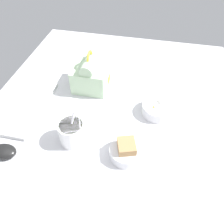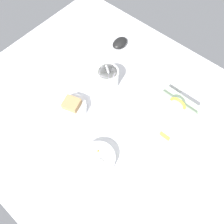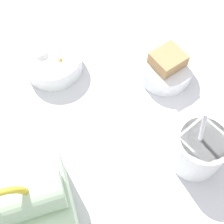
# 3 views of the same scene
# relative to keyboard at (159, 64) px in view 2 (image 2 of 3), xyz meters

# --- Properties ---
(desk_surface) EXTENTS (1.40, 1.10, 0.02)m
(desk_surface) POSITION_rel_keyboard_xyz_m (0.02, -0.36, -0.02)
(desk_surface) COLOR silver
(desk_surface) RESTS_ON ground
(keyboard) EXTENTS (0.34, 0.14, 0.02)m
(keyboard) POSITION_rel_keyboard_xyz_m (0.00, 0.00, 0.00)
(keyboard) COLOR silver
(keyboard) RESTS_ON desk_surface
(lunch_bag) EXTENTS (0.17, 0.16, 0.19)m
(lunch_bag) POSITION_rel_keyboard_xyz_m (0.21, -0.23, 0.06)
(lunch_bag) COLOR #B7D6AD
(lunch_bag) RESTS_ON desk_surface
(soup_cup) EXTENTS (0.10, 0.10, 0.16)m
(soup_cup) POSITION_rel_keyboard_xyz_m (-0.12, -0.25, 0.04)
(soup_cup) COLOR white
(soup_cup) RESTS_ON desk_surface
(bento_bowl_sandwich) EXTENTS (0.12, 0.12, 0.07)m
(bento_bowl_sandwich) POSITION_rel_keyboard_xyz_m (-0.15, -0.46, 0.02)
(bento_bowl_sandwich) COLOR silver
(bento_bowl_sandwich) RESTS_ON desk_surface
(bento_bowl_snacks) EXTENTS (0.13, 0.13, 0.06)m
(bento_bowl_snacks) POSITION_rel_keyboard_xyz_m (0.09, -0.56, 0.01)
(bento_bowl_snacks) COLOR silver
(bento_bowl_snacks) RESTS_ON desk_surface
(computer_mouse) EXTENTS (0.06, 0.09, 0.04)m
(computer_mouse) POSITION_rel_keyboard_xyz_m (-0.24, -0.03, 0.01)
(computer_mouse) COLOR black
(computer_mouse) RESTS_ON desk_surface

